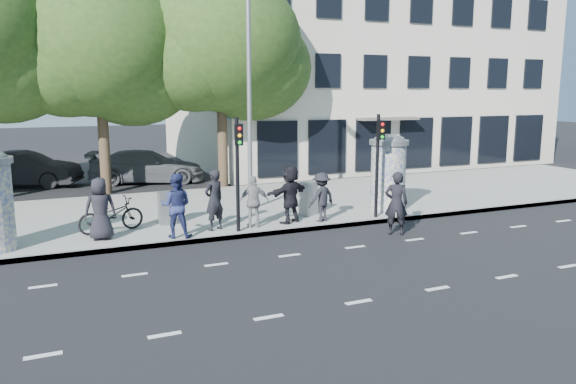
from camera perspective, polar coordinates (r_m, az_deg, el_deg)
name	(u,v)px	position (r m, az deg, el deg)	size (l,w,h in m)	color
ground	(312,271)	(13.73, 2.49, -8.02)	(120.00, 120.00, 0.00)	black
sidewalk	(222,209)	(20.49, -6.68, -1.68)	(40.00, 8.00, 0.15)	gray
curb	(261,234)	(16.84, -2.79, -4.27)	(40.00, 0.10, 0.16)	slate
lane_dash_near	(359,302)	(11.90, 7.19, -11.02)	(32.00, 0.12, 0.01)	silver
lane_dash_far	(289,255)	(14.94, 0.14, -6.46)	(32.00, 0.12, 0.01)	silver
ad_column_right	(388,171)	(19.90, 10.14, 2.15)	(1.36, 1.36, 2.65)	beige
traffic_pole_near	(238,162)	(16.46, -5.11, 3.01)	(0.22, 0.31, 3.40)	black
traffic_pole_far	(378,155)	(18.52, 9.17, 3.73)	(0.22, 0.31, 3.40)	black
street_lamp	(250,76)	(19.47, -3.92, 11.72)	(0.25, 0.93, 8.00)	slate
tree_near_left	(98,46)	(24.57, -18.72, 13.89)	(6.80, 6.80, 8.97)	#38281C
tree_center	(221,43)	(25.15, -6.87, 14.82)	(7.00, 7.00, 9.30)	#38281C
building	(347,63)	(36.35, 5.97, 12.94)	(20.30, 15.85, 12.00)	beige
ped_a	(100,209)	(16.57, -18.54, -1.63)	(0.87, 0.56, 1.78)	black
ped_b	(214,200)	(16.94, -7.51, -0.80)	(0.67, 0.44, 1.85)	black
ped_c	(176,206)	(16.27, -11.31, -1.37)	(0.90, 0.70, 1.85)	navy
ped_d	(321,197)	(17.97, 3.42, -0.52)	(1.02, 0.59, 1.58)	black
ped_e	(254,202)	(17.17, -3.49, -1.00)	(0.94, 0.53, 1.60)	gray
ped_f	(290,194)	(17.72, 0.22, -0.22)	(1.71, 0.61, 1.84)	black
man_road	(396,203)	(17.15, 10.94, -1.14)	(0.70, 0.46, 1.93)	black
bicycle	(111,215)	(17.44, -17.55, -2.25)	(1.95, 0.68, 1.03)	black
cabinet_left	(167,208)	(18.02, -12.20, -1.58)	(0.50, 0.36, 1.04)	slate
cabinet_right	(308,199)	(18.90, 2.08, -0.67)	(0.54, 0.39, 1.12)	gray
car_mid	(24,169)	(27.94, -25.25, 2.11)	(4.83, 1.68, 1.59)	black
car_right	(147,166)	(27.21, -14.14, 2.53)	(5.27, 2.14, 1.53)	#515358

